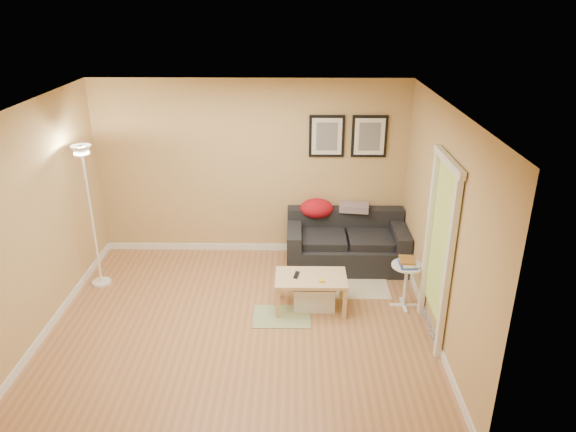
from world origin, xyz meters
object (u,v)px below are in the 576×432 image
(coffee_table, at_px, (311,292))
(sofa, at_px, (346,241))
(storage_bin, at_px, (314,295))
(book_stack, at_px, (408,262))
(side_table, at_px, (405,286))
(floor_lamp, at_px, (92,221))

(coffee_table, bearing_deg, sofa, 52.17)
(coffee_table, height_order, storage_bin, coffee_table)
(book_stack, bearing_deg, coffee_table, -178.13)
(sofa, relative_size, coffee_table, 1.94)
(side_table, height_order, book_stack, book_stack)
(sofa, height_order, floor_lamp, floor_lamp)
(storage_bin, bearing_deg, book_stack, 0.35)
(storage_bin, height_order, book_stack, book_stack)
(sofa, xyz_separation_m, side_table, (0.64, -1.11, -0.08))
(book_stack, bearing_deg, sofa, 119.97)
(side_table, xyz_separation_m, floor_lamp, (-4.02, 0.52, 0.62))
(coffee_table, bearing_deg, book_stack, -11.02)
(coffee_table, distance_m, side_table, 1.18)
(book_stack, height_order, floor_lamp, floor_lamp)
(coffee_table, distance_m, floor_lamp, 2.98)
(floor_lamp, bearing_deg, book_stack, -7.46)
(sofa, distance_m, storage_bin, 1.25)
(coffee_table, bearing_deg, side_table, -10.70)
(storage_bin, distance_m, side_table, 1.15)
(coffee_table, bearing_deg, floor_lamp, 156.08)
(book_stack, bearing_deg, floor_lamp, 172.70)
(sofa, bearing_deg, book_stack, -60.19)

